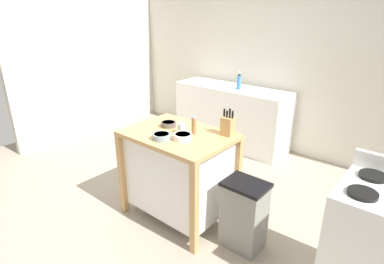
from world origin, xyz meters
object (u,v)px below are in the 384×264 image
at_px(kitchen_island, 179,170).
at_px(pepper_grinder, 194,126).
at_px(drinking_cup, 182,128).
at_px(sink_faucet, 239,78).
at_px(trash_bin, 244,215).
at_px(bottle_spray_cleaner, 239,82).
at_px(bowl_ceramic_wide, 169,124).
at_px(bowl_ceramic_small, 162,136).
at_px(bowl_stoneware_deep, 183,137).
at_px(knife_block, 228,126).
at_px(stove, 377,249).

height_order(kitchen_island, pepper_grinder, pepper_grinder).
relative_size(drinking_cup, sink_faucet, 0.46).
xyz_separation_m(kitchen_island, trash_bin, (0.74, 0.02, -0.18)).
bearing_deg(bottle_spray_cleaner, bowl_ceramic_wide, -80.68).
xyz_separation_m(bowl_ceramic_small, bowl_stoneware_deep, (0.15, 0.11, 0.00)).
relative_size(knife_block, trash_bin, 0.40).
height_order(knife_block, drinking_cup, knife_block).
bearing_deg(kitchen_island, bowl_stoneware_deep, -32.69).
bearing_deg(bottle_spray_cleaner, drinking_cup, -74.22).
bearing_deg(bowl_stoneware_deep, kitchen_island, 147.31).
height_order(bowl_ceramic_small, bowl_stoneware_deep, bowl_stoneware_deep).
bearing_deg(trash_bin, sink_faucet, 124.04).
height_order(bowl_ceramic_wide, drinking_cup, drinking_cup).
bearing_deg(knife_block, drinking_cup, -144.93).
bearing_deg(drinking_cup, knife_block, 35.07).
bearing_deg(bowl_ceramic_small, bowl_stoneware_deep, 36.99).
xyz_separation_m(bowl_ceramic_small, pepper_grinder, (0.14, 0.28, 0.06)).
relative_size(bowl_ceramic_small, pepper_grinder, 0.91).
distance_m(knife_block, bottle_spray_cleaner, 1.76).
height_order(bowl_stoneware_deep, stove, stove).
bearing_deg(pepper_grinder, kitchen_island, -149.41).
xyz_separation_m(drinking_cup, bottle_spray_cleaner, (-0.50, 1.78, 0.06)).
bearing_deg(kitchen_island, knife_block, 34.20).
height_order(knife_block, trash_bin, knife_block).
distance_m(pepper_grinder, stove, 1.67).
relative_size(bowl_ceramic_small, bowl_stoneware_deep, 0.97).
xyz_separation_m(bowl_ceramic_small, trash_bin, (0.75, 0.22, -0.60)).
distance_m(sink_faucet, bottle_spray_cleaner, 0.25).
bearing_deg(sink_faucet, bowl_stoneware_deep, -70.35).
bearing_deg(sink_faucet, knife_block, -60.62).
relative_size(bowl_ceramic_wide, bowl_stoneware_deep, 0.90).
distance_m(trash_bin, stove, 0.99).
xyz_separation_m(bowl_ceramic_wide, pepper_grinder, (0.32, 0.01, 0.06)).
distance_m(bowl_ceramic_wide, trash_bin, 1.10).
height_order(sink_faucet, stove, sink_faucet).
xyz_separation_m(kitchen_island, stove, (1.71, 0.10, -0.04)).
bearing_deg(stove, bowl_ceramic_small, -170.04).
xyz_separation_m(pepper_grinder, stove, (1.59, 0.03, -0.52)).
bearing_deg(pepper_grinder, sink_faucet, 110.88).
xyz_separation_m(bowl_ceramic_small, drinking_cup, (0.04, 0.22, 0.02)).
height_order(bowl_stoneware_deep, sink_faucet, sink_faucet).
bearing_deg(bowl_ceramic_wide, bottle_spray_cleaner, 99.32).
relative_size(bowl_stoneware_deep, bottle_spray_cleaner, 0.77).
bearing_deg(bowl_ceramic_small, knife_block, 49.66).
bearing_deg(stove, bowl_ceramic_wide, -179.03).
bearing_deg(bottle_spray_cleaner, knife_block, -61.15).
xyz_separation_m(bowl_stoneware_deep, stove, (1.58, 0.19, -0.46)).
xyz_separation_m(sink_faucet, bottle_spray_cleaner, (0.14, -0.21, -0.01)).
xyz_separation_m(knife_block, trash_bin, (0.36, -0.24, -0.66)).
distance_m(kitchen_island, pepper_grinder, 0.50).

